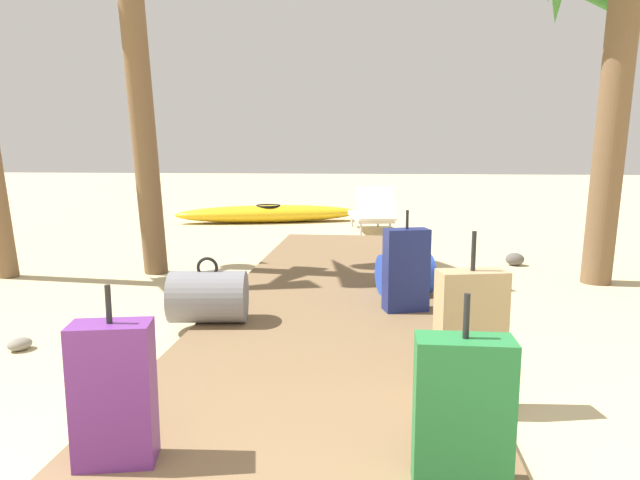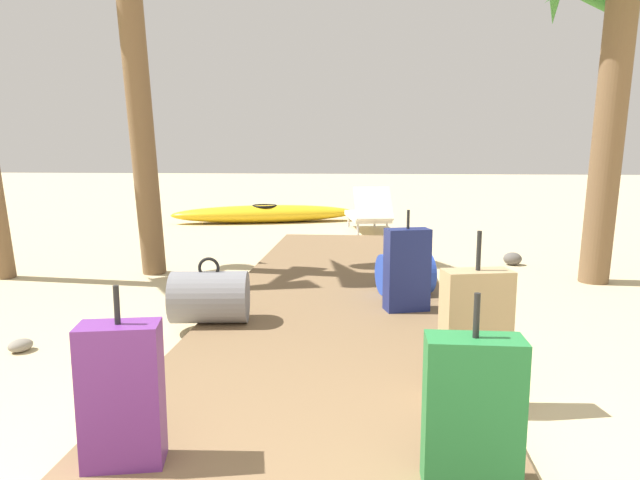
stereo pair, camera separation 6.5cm
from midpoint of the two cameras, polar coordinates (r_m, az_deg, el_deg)
The scene contains 12 objects.
ground_plane at distance 4.32m, azimuth 1.00°, elevation -9.69°, with size 60.00×60.00×0.00m, color #CCB789.
boardwalk at distance 5.05m, azimuth 1.74°, elevation -6.45°, with size 1.99×7.76×0.08m, color brown.
duffel_bag_blue at distance 5.25m, azimuth 8.91°, elevation -3.37°, with size 0.56×0.50×0.49m.
duffel_bag_grey at distance 4.42m, azimuth -10.77°, elevation -5.62°, with size 0.62×0.46×0.51m.
suitcase_tan at distance 3.12m, azimuth 15.45°, elevation -9.20°, with size 0.38×0.23×0.90m.
suitcase_green at distance 2.34m, azimuth 14.95°, elevation -16.57°, with size 0.37×0.18×0.78m.
suitcase_purple at distance 2.57m, azimuth -19.35°, elevation -14.39°, with size 0.36×0.24×0.77m.
suitcase_navy at distance 4.69m, azimuth 9.05°, elevation -2.99°, with size 0.39×0.27×0.83m.
lounge_chair at distance 9.66m, azimuth 5.40°, elevation 2.68°, with size 0.85×1.61×0.80m.
kayak at distance 11.06m, azimuth -5.06°, elevation 2.66°, with size 3.62×1.58×0.34m.
rock_right_far at distance 7.29m, azimuth 19.27°, elevation -1.83°, with size 0.22×0.19×0.16m, color #5B5651.
rock_left_mid at distance 4.53m, azimuth -27.62°, elevation -9.27°, with size 0.17×0.14×0.09m, color gray.
Camera 1 is at (0.37, -0.97, 1.38)m, focal length 31.78 mm.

